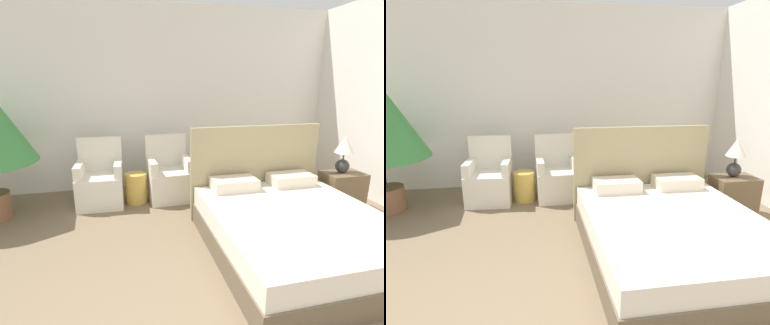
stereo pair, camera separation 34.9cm
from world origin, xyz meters
TOP-DOWN VIEW (x-y plane):
  - wall_back at (0.00, 3.70)m, footprint 10.00×0.06m
  - bed at (1.08, 1.27)m, footprint 1.73×2.01m
  - armchair_near_window_left at (-0.91, 2.98)m, footprint 0.65×0.61m
  - armchair_near_window_right at (0.08, 2.98)m, footprint 0.65×0.61m
  - nightstand at (2.29, 1.99)m, footprint 0.54×0.36m
  - table_lamp at (2.27, 2.02)m, footprint 0.24×0.24m
  - side_table at (-0.42, 2.94)m, footprint 0.31×0.31m

SIDE VIEW (x-z plane):
  - side_table at x=-0.42m, z-range 0.00..0.44m
  - bed at x=1.08m, z-range -0.33..0.86m
  - nightstand at x=2.29m, z-range 0.00..0.54m
  - armchair_near_window_left at x=-0.91m, z-range -0.17..0.77m
  - armchair_near_window_right at x=0.08m, z-range -0.17..0.77m
  - table_lamp at x=2.27m, z-range 0.59..1.08m
  - wall_back at x=0.00m, z-range 0.00..2.90m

